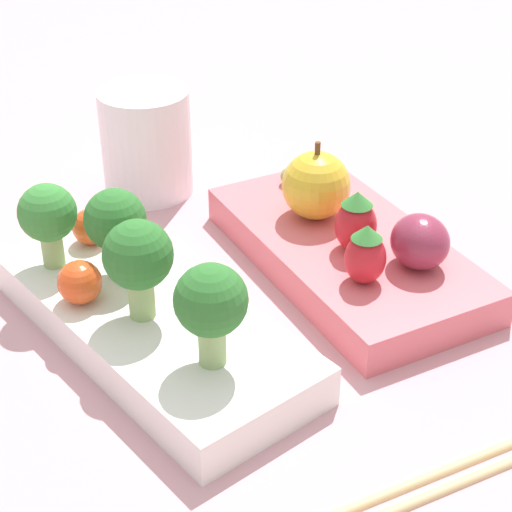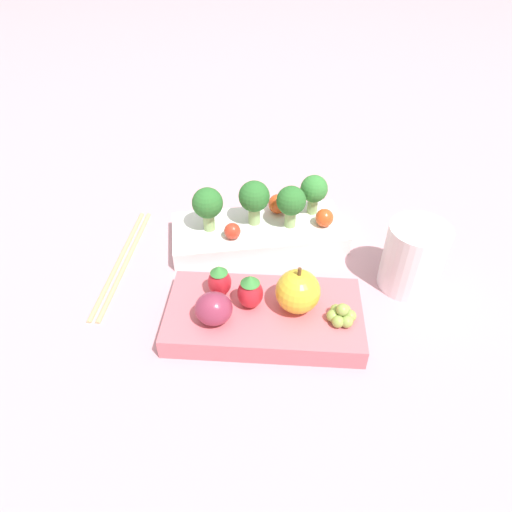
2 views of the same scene
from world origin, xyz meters
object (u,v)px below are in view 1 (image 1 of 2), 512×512
apple (316,185)px  chopsticks_pair (393,498)px  cherry_tomato_1 (215,306)px  strawberry_1 (356,222)px  bento_box_savoury (153,326)px  broccoli_floret_3 (48,216)px  broccoli_floret_0 (138,258)px  drinking_cup (146,142)px  cherry_tomato_0 (80,282)px  cherry_tomato_2 (90,227)px  strawberry_0 (365,255)px  plum (420,242)px  broccoli_floret_2 (115,223)px  grape_cluster (301,174)px  broccoli_floret_1 (211,304)px  bento_box_fruit (346,252)px

apple → chopsticks_pair: size_ratio=0.26×
cherry_tomato_1 → strawberry_1: bearing=-78.1°
bento_box_savoury → broccoli_floret_3: broccoli_floret_3 is taller
broccoli_floret_0 → drinking_cup: (0.18, -0.09, -0.02)m
broccoli_floret_3 → apple: size_ratio=1.00×
bento_box_savoury → cherry_tomato_0: bearing=47.7°
cherry_tomato_2 → strawberry_0: size_ratio=0.60×
bento_box_savoury → cherry_tomato_0: 0.05m
cherry_tomato_0 → drinking_cup: 0.19m
broccoli_floret_0 → chopsticks_pair: 0.19m
strawberry_1 → plum: 0.04m
plum → broccoli_floret_2: bearing=62.5°
strawberry_1 → grape_cluster: (0.09, -0.02, -0.01)m
broccoli_floret_1 → cherry_tomato_2: broccoli_floret_1 is taller
bento_box_savoury → chopsticks_pair: 0.18m
broccoli_floret_1 → broccoli_floret_2: bearing=4.3°
cherry_tomato_1 → apple: 0.14m
apple → drinking_cup: size_ratio=0.67×
cherry_tomato_1 → apple: apple is taller
cherry_tomato_1 → strawberry_0: 0.10m
broccoli_floret_2 → strawberry_0: broccoli_floret_2 is taller
bento_box_fruit → broccoli_floret_0: bearing=94.5°
cherry_tomato_0 → drinking_cup: drinking_cup is taller
broccoli_floret_3 → plum: 0.23m
apple → strawberry_0: size_ratio=1.41×
cherry_tomato_2 → drinking_cup: 0.13m
broccoli_floret_1 → broccoli_floret_3: (0.14, 0.04, -0.00)m
broccoli_floret_2 → apple: 0.15m
bento_box_fruit → cherry_tomato_1: (-0.04, 0.12, 0.02)m
broccoli_floret_2 → strawberry_1: bearing=-109.1°
broccoli_floret_1 → strawberry_0: (0.02, -0.12, -0.02)m
bento_box_fruit → grape_cluster: grape_cluster is taller
cherry_tomato_0 → drinking_cup: size_ratio=0.32×
broccoli_floret_2 → chopsticks_pair: 0.23m
cherry_tomato_0 → grape_cluster: 0.21m
broccoli_floret_0 → chopsticks_pair: size_ratio=0.29×
broccoli_floret_1 → cherry_tomato_0: broccoli_floret_1 is taller
broccoli_floret_0 → broccoli_floret_3: size_ratio=1.10×
broccoli_floret_1 → cherry_tomato_2: (0.15, 0.01, -0.03)m
cherry_tomato_0 → cherry_tomato_2: size_ratio=1.11×
broccoli_floret_2 → drinking_cup: 0.16m
strawberry_0 → strawberry_1: 0.04m
chopsticks_pair → strawberry_1: bearing=-30.8°
bento_box_fruit → strawberry_0: strawberry_0 is taller
bento_box_fruit → bento_box_savoury: bearing=93.6°
bento_box_fruit → cherry_tomato_2: 0.17m
broccoli_floret_1 → broccoli_floret_3: size_ratio=1.08×
cherry_tomato_2 → cherry_tomato_0: bearing=153.3°
broccoli_floret_2 → chopsticks_pair: (-0.22, -0.05, -0.06)m
broccoli_floret_3 → apple: same height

